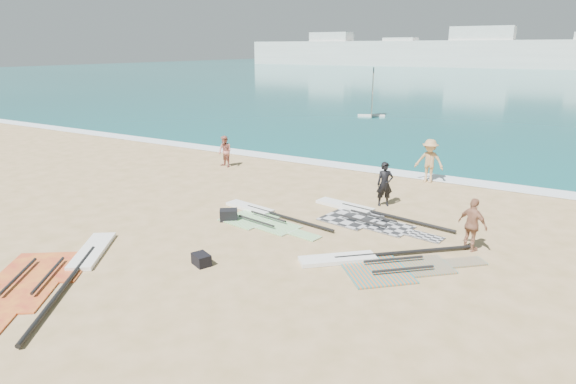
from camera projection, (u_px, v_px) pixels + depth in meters
The scene contains 15 objects.
ground at pixel (259, 270), 13.32m from camera, with size 300.00×300.00×0.00m, color tan.
sea at pixel (549, 72), 122.16m from camera, with size 300.00×240.00×0.06m, color #0C5155.
surf_line at pixel (399, 174), 23.46m from camera, with size 300.00×1.20×0.04m, color white.
far_town at pixel (495, 53), 143.37m from camera, with size 160.00×8.00×12.00m.
rig_grey at pixel (363, 215), 17.49m from camera, with size 5.52×2.61×0.20m.
rig_green at pixel (261, 216), 17.39m from camera, with size 4.91×2.33×0.19m.
rig_orange at pixel (378, 263), 13.63m from camera, with size 4.82×4.15×0.20m.
rig_red at pixel (59, 270), 13.19m from camera, with size 4.55×5.94×0.20m.
gear_bag_near at pixel (229, 215), 17.09m from camera, with size 0.62×0.45×0.40m, color black.
gear_bag_far at pixel (201, 260), 13.57m from camera, with size 0.55×0.39×0.33m, color black.
person_wetsuit at pixel (385, 184), 18.50m from camera, with size 0.63×0.41×1.73m, color black.
beachgoer_left at pixel (225, 152), 24.61m from camera, with size 0.78×0.61×1.60m, color #B1695A.
beachgoer_mid at pixel (429, 161), 21.75m from camera, with size 1.28×0.73×1.98m, color tan.
beachgoer_back at pixel (473, 225), 14.37m from camera, with size 0.97×0.40×1.65m, color #A06A4F.
windsurfer_left at pixel (372, 102), 42.43m from camera, with size 2.47×2.73×4.35m.
Camera 1 is at (6.87, -10.04, 5.90)m, focal length 30.00 mm.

